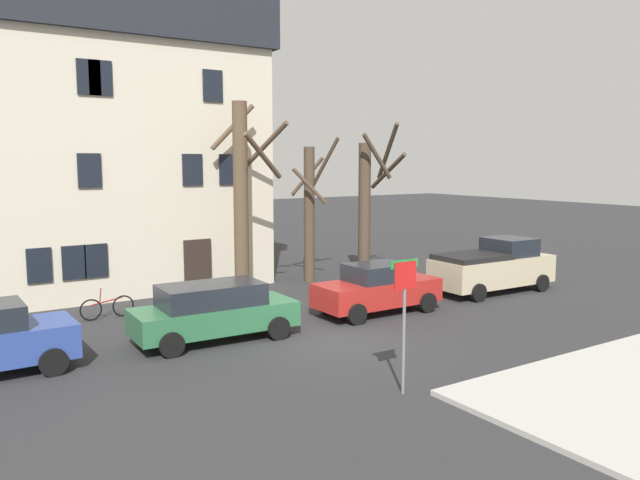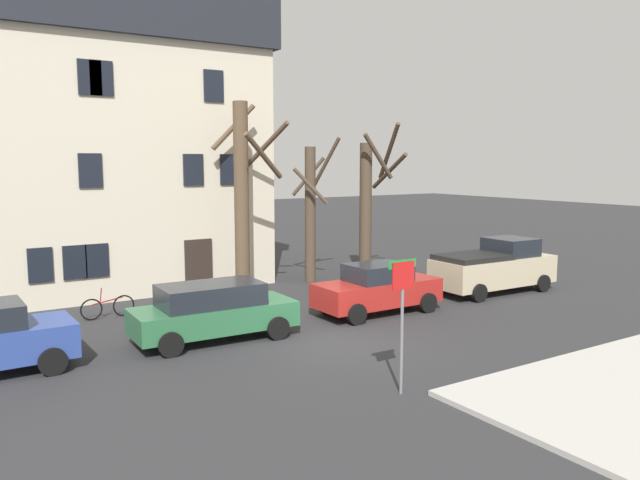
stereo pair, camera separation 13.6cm
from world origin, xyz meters
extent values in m
plane|color=#2D2D30|center=(0.00, 0.00, 0.00)|extent=(120.00, 120.00, 0.00)
cube|color=beige|center=(-2.47, 12.18, 4.80)|extent=(10.76, 7.24, 9.60)
cube|color=#23262D|center=(-2.47, 12.18, 10.78)|extent=(11.26, 7.74, 2.37)
cube|color=#2D231E|center=(-0.51, 8.51, 1.05)|extent=(1.10, 0.12, 2.10)
cube|color=black|center=(-6.21, 8.52, 1.60)|extent=(0.80, 0.08, 1.20)
cube|color=black|center=(-5.09, 8.52, 1.60)|extent=(0.80, 0.08, 1.20)
cube|color=black|center=(-4.33, 8.52, 1.60)|extent=(0.80, 0.08, 1.20)
cube|color=black|center=(-4.42, 8.52, 4.80)|extent=(0.80, 0.08, 1.20)
cube|color=black|center=(-0.62, 8.52, 4.80)|extent=(0.80, 0.08, 1.20)
cube|color=black|center=(0.89, 8.52, 4.80)|extent=(0.80, 0.08, 1.20)
cube|color=black|center=(-4.30, 8.52, 8.00)|extent=(0.80, 0.08, 1.20)
cube|color=black|center=(-3.91, 8.52, 8.00)|extent=(0.80, 0.08, 1.20)
cube|color=black|center=(0.29, 8.52, 8.00)|extent=(0.80, 0.08, 1.20)
cylinder|color=brown|center=(0.69, 7.06, 3.66)|extent=(0.56, 0.56, 7.33)
cylinder|color=brown|center=(1.89, 7.38, 5.70)|extent=(0.87, 2.55, 1.89)
cylinder|color=brown|center=(0.79, 7.87, 6.43)|extent=(1.80, 0.40, 1.80)
cylinder|color=brown|center=(1.16, 6.12, 5.31)|extent=(2.07, 1.15, 1.71)
cylinder|color=#4C3D2D|center=(4.39, 8.10, 2.86)|extent=(0.46, 0.46, 5.73)
cylinder|color=#4C3D2D|center=(5.22, 8.32, 4.87)|extent=(0.63, 1.83, 2.53)
cylinder|color=#4C3D2D|center=(4.67, 8.71, 4.47)|extent=(1.40, 0.76, 1.70)
cylinder|color=#4C3D2D|center=(4.04, 7.52, 4.11)|extent=(1.34, 0.89, 1.53)
cylinder|color=#4C3D2D|center=(7.07, 7.77, 2.96)|extent=(0.54, 0.54, 5.92)
cylinder|color=#4C3D2D|center=(8.31, 7.67, 4.68)|extent=(0.39, 2.59, 1.66)
cylinder|color=#4C3D2D|center=(7.15, 7.00, 5.33)|extent=(1.70, 0.34, 1.96)
cylinder|color=#4C3D2D|center=(8.09, 7.44, 5.54)|extent=(0.89, 2.22, 2.46)
cylinder|color=black|center=(-7.13, 3.13, 0.34)|extent=(0.68, 0.23, 0.68)
cylinder|color=black|center=(-7.11, 1.37, 0.34)|extent=(0.68, 0.23, 0.68)
cube|color=#2D6B42|center=(-2.63, 2.04, 0.68)|extent=(4.70, 1.95, 0.72)
cube|color=#1E232B|center=(-2.73, 2.05, 1.35)|extent=(2.93, 1.68, 0.62)
cylinder|color=black|center=(-1.03, 2.90, 0.34)|extent=(0.69, 0.24, 0.68)
cylinder|color=black|center=(-1.08, 1.09, 0.34)|extent=(0.69, 0.24, 0.68)
cylinder|color=black|center=(-4.18, 2.99, 0.34)|extent=(0.69, 0.24, 0.68)
cylinder|color=black|center=(-4.24, 1.19, 0.34)|extent=(0.69, 0.24, 0.68)
cube|color=#AD231E|center=(3.30, 2.04, 0.72)|extent=(4.40, 1.75, 0.79)
cube|color=#1E232B|center=(3.30, 2.04, 1.40)|extent=(2.03, 1.53, 0.58)
cylinder|color=black|center=(4.80, 2.90, 0.34)|extent=(0.68, 0.22, 0.68)
cylinder|color=black|center=(4.79, 1.17, 0.34)|extent=(0.68, 0.22, 0.68)
cylinder|color=black|center=(1.81, 2.91, 0.34)|extent=(0.68, 0.22, 0.68)
cylinder|color=black|center=(1.80, 1.19, 0.34)|extent=(0.68, 0.22, 0.68)
cube|color=#C6B793|center=(9.23, 2.28, 0.85)|extent=(5.19, 2.07, 1.07)
cube|color=#1E232B|center=(10.16, 2.25, 1.74)|extent=(1.69, 1.75, 0.70)
cube|color=black|center=(8.10, 2.31, 1.49)|extent=(2.72, 1.93, 0.20)
cylinder|color=black|center=(11.00, 3.21, 0.34)|extent=(0.69, 0.24, 0.68)
cylinder|color=black|center=(10.95, 1.26, 0.34)|extent=(0.69, 0.24, 0.68)
cylinder|color=black|center=(7.51, 3.29, 0.34)|extent=(0.69, 0.24, 0.68)
cylinder|color=black|center=(7.46, 1.35, 0.34)|extent=(0.69, 0.24, 0.68)
cylinder|color=slate|center=(-0.84, -4.11, 1.48)|extent=(0.07, 0.07, 2.97)
cube|color=red|center=(-0.84, -4.13, 2.67)|extent=(0.60, 0.03, 0.60)
cube|color=#1E8C38|center=(-0.84, -4.09, 2.92)|extent=(0.76, 0.02, 0.18)
torus|color=black|center=(-4.05, 6.30, 0.36)|extent=(0.71, 0.06, 0.71)
torus|color=black|center=(-5.09, 6.29, 0.36)|extent=(0.71, 0.06, 0.71)
cylinder|color=maroon|center=(-4.57, 6.29, 0.58)|extent=(1.00, 0.06, 0.19)
cylinder|color=maroon|center=(-4.77, 6.29, 0.81)|extent=(0.09, 0.04, 0.45)
camera|label=1|loc=(-9.66, -14.25, 5.13)|focal=35.04mm
camera|label=2|loc=(-9.55, -14.32, 5.13)|focal=35.04mm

